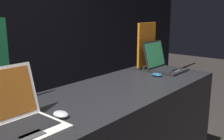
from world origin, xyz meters
name	(u,v)px	position (x,y,z in m)	size (l,w,h in m)	color
laptop_front	(13,117)	(-0.79, 0.30, 0.98)	(0.38, 0.36, 0.29)	silver
mouse_front	(61,114)	(-0.55, 0.25, 0.93)	(0.07, 0.10, 0.03)	#B2B2B7
laptop_back	(163,64)	(0.81, 0.40, 0.98)	(0.32, 0.33, 0.28)	black
mouse_back	(157,75)	(0.58, 0.32, 0.93)	(0.06, 0.10, 0.03)	navy
promo_stand_back	(146,47)	(0.81, 0.59, 1.13)	(0.29, 0.07, 0.45)	black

